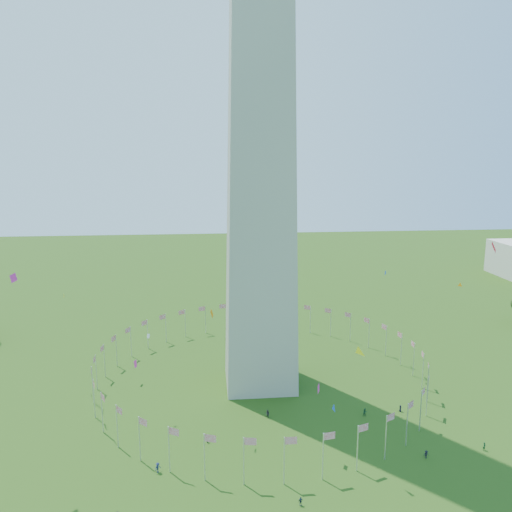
# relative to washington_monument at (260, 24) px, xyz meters

# --- Properties ---
(washington_monument) EXTENTS (16.80, 16.80, 169.00)m
(washington_monument) POSITION_rel_washington_monument_xyz_m (0.00, 0.00, 0.00)
(washington_monument) COLOR #ACA899
(washington_monument) RESTS_ON ground
(flag_ring) EXTENTS (80.24, 80.24, 9.00)m
(flag_ring) POSITION_rel_washington_monument_xyz_m (-0.00, 0.00, -80.00)
(flag_ring) COLOR silver
(flag_ring) RESTS_ON ground
(crowd) EXTENTS (87.49, 65.31, 1.90)m
(crowd) POSITION_rel_washington_monument_xyz_m (6.81, -44.13, -83.67)
(crowd) COLOR black
(crowd) RESTS_ON ground
(kites_aloft) EXTENTS (111.21, 76.83, 39.75)m
(kites_aloft) POSITION_rel_washington_monument_xyz_m (5.92, -27.89, -64.43)
(kites_aloft) COLOR yellow
(kites_aloft) RESTS_ON ground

